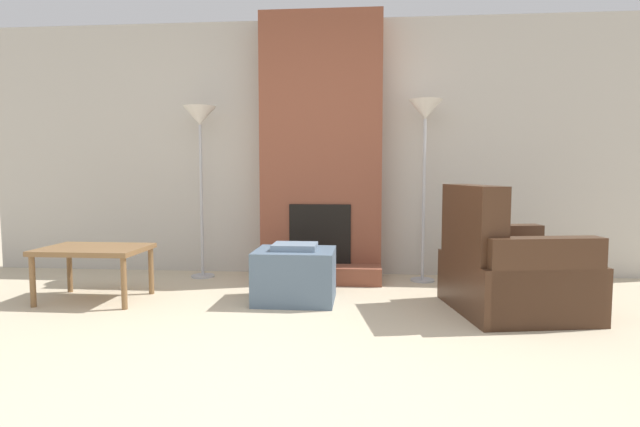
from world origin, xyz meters
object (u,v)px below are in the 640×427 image
Objects in this scene: ottoman at (295,275)px; armchair at (505,273)px; side_table at (94,253)px; floor_lamp_right at (425,123)px; floor_lamp_left at (200,129)px.

ottoman is 1.64m from armchair.
side_table is (-3.28, 0.05, 0.10)m from armchair.
floor_lamp_right is at bearing 15.70° from armchair.
floor_lamp_left is at bearing 140.78° from ottoman.
ottoman is 1.86m from floor_lamp_left.
floor_lamp_right reaches higher than side_table.
floor_lamp_right is at bearing 37.45° from ottoman.
ottoman is 0.38× the size of floor_lamp_left.
floor_lamp_left is (-2.69, 1.03, 1.19)m from armchair.
floor_lamp_right is at bearing 19.29° from side_table.
ottoman is 0.78× the size of side_table.
armchair is 3.12m from floor_lamp_left.
floor_lamp_left reaches higher than side_table.
ottoman is at bearing -39.22° from floor_lamp_left.
floor_lamp_left is 0.98× the size of floor_lamp_right.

